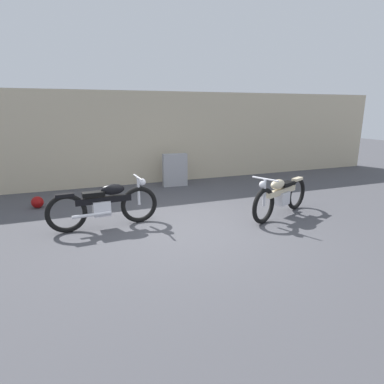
# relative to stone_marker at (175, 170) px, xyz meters

# --- Properties ---
(ground_plane) EXTENTS (40.00, 40.00, 0.00)m
(ground_plane) POSITION_rel_stone_marker_xyz_m (-0.94, -3.48, -0.49)
(ground_plane) COLOR #47474C
(building_wall) EXTENTS (18.00, 0.30, 2.78)m
(building_wall) POSITION_rel_stone_marker_xyz_m (-0.94, 0.83, 0.90)
(building_wall) COLOR beige
(building_wall) RESTS_ON ground_plane
(stone_marker) EXTENTS (0.74, 0.25, 0.98)m
(stone_marker) POSITION_rel_stone_marker_xyz_m (0.00, 0.00, 0.00)
(stone_marker) COLOR #9E9EA3
(stone_marker) RESTS_ON ground_plane
(helmet) EXTENTS (0.28, 0.28, 0.28)m
(helmet) POSITION_rel_stone_marker_xyz_m (-3.71, -0.97, -0.35)
(helmet) COLOR maroon
(helmet) RESTS_ON ground_plane
(motorcycle_black) EXTENTS (2.14, 0.60, 0.96)m
(motorcycle_black) POSITION_rel_stone_marker_xyz_m (-2.36, -2.84, -0.03)
(motorcycle_black) COLOR black
(motorcycle_black) RESTS_ON ground_plane
(motorcycle_cream) EXTENTS (1.95, 1.02, 0.94)m
(motorcycle_cream) POSITION_rel_stone_marker_xyz_m (1.24, -3.50, -0.03)
(motorcycle_cream) COLOR black
(motorcycle_cream) RESTS_ON ground_plane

